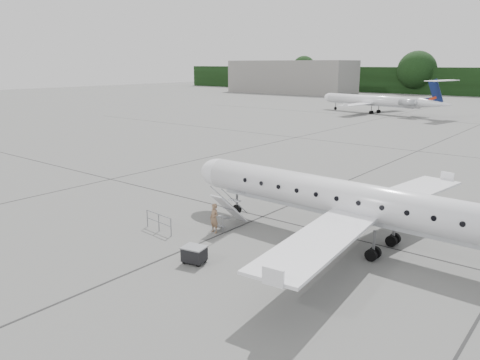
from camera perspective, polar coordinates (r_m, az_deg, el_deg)
The scene contains 8 objects.
ground at distance 23.15m, azimuth 4.97°, elevation -9.21°, with size 320.00×320.00×0.00m, color slate.
terminal_building at distance 151.72m, azimuth 6.22°, elevation 12.39°, with size 40.00×14.00×10.00m, color gray.
main_regional_jet at distance 23.89m, azimuth 15.59°, elevation -0.61°, with size 25.67×18.48×6.58m, color white, non-canonical shape.
airstair at distance 26.70m, azimuth -1.29°, elevation -3.60°, with size 0.85×2.26×2.06m, color white, non-canonical shape.
passenger at distance 25.86m, azimuth -3.16°, elevation -4.68°, with size 0.60×0.40×1.66m, color #816046.
safety_railing at distance 26.51m, azimuth -9.87°, elevation -5.15°, with size 2.20×0.08×1.00m, color gray, non-canonical shape.
baggage_cart at distance 22.26m, azimuth -5.60°, elevation -8.99°, with size 1.01×0.81×0.87m, color black, non-canonical shape.
bg_regional_left at distance 92.50m, azimuth 15.77°, elevation 9.89°, with size 24.95×17.96×6.55m, color white, non-canonical shape.
Camera 1 is at (11.70, -17.78, 9.12)m, focal length 35.00 mm.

